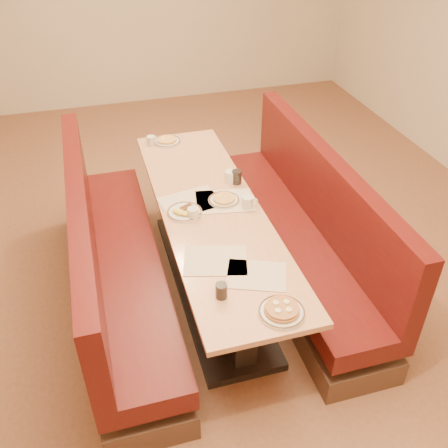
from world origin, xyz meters
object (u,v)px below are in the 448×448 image
object	(u,v)px
coffee_mug_b	(193,213)
coffee_mug_d	(152,140)
pancake_plate	(282,311)
soda_tumbler_mid	(237,177)
booth_left	(114,268)
coffee_mug_c	(231,176)
diner_table	(211,249)
eggs_plate	(184,212)
coffee_mug_a	(248,202)
soda_tumbler_near	(221,291)
booth_right	(301,234)

from	to	relation	value
coffee_mug_b	coffee_mug_d	distance (m)	1.19
pancake_plate	soda_tumbler_mid	xyz separation A→B (m)	(0.17, 1.38, 0.03)
booth_left	soda_tumbler_mid	xyz separation A→B (m)	(1.01, 0.28, 0.44)
pancake_plate	coffee_mug_d	xyz separation A→B (m)	(-0.35, 2.20, 0.02)
coffee_mug_b	coffee_mug_c	world-z (taller)	coffee_mug_c
diner_table	coffee_mug_b	size ratio (longest dim) A/B	24.51
eggs_plate	coffee_mug_a	world-z (taller)	coffee_mug_a
pancake_plate	coffee_mug_b	bearing A→B (deg)	104.17
soda_tumbler_mid	eggs_plate	bearing A→B (deg)	-148.33
diner_table	soda_tumbler_near	xyz separation A→B (m)	(-0.17, -0.89, 0.42)
booth_left	coffee_mug_b	size ratio (longest dim) A/B	24.51
coffee_mug_a	coffee_mug_d	size ratio (longest dim) A/B	1.20
eggs_plate	pancake_plate	bearing A→B (deg)	-74.36
diner_table	booth_left	size ratio (longest dim) A/B	1.00
booth_right	pancake_plate	xyz separation A→B (m)	(-0.62, -1.10, 0.41)
coffee_mug_c	coffee_mug_d	distance (m)	0.93
coffee_mug_b	soda_tumbler_near	xyz separation A→B (m)	(-0.03, -0.80, 0.01)
coffee_mug_c	soda_tumbler_mid	size ratio (longest dim) A/B	1.14
pancake_plate	soda_tumbler_near	distance (m)	0.35
eggs_plate	coffee_mug_b	size ratio (longest dim) A/B	2.41
coffee_mug_b	soda_tumbler_near	size ratio (longest dim) A/B	1.09
diner_table	soda_tumbler_near	distance (m)	1.00
booth_right	booth_left	bearing A→B (deg)	180.00
diner_table	eggs_plate	size ratio (longest dim) A/B	10.19
coffee_mug_b	coffee_mug_d	bearing A→B (deg)	113.96
booth_left	coffee_mug_a	world-z (taller)	booth_left
diner_table	pancake_plate	bearing A→B (deg)	-84.30
booth_right	soda_tumbler_mid	size ratio (longest dim) A/B	23.64
pancake_plate	coffee_mug_d	size ratio (longest dim) A/B	2.59
eggs_plate	soda_tumbler_mid	size ratio (longest dim) A/B	2.32
booth_left	coffee_mug_c	distance (m)	1.11
diner_table	booth_left	world-z (taller)	booth_left
diner_table	coffee_mug_d	world-z (taller)	coffee_mug_d
coffee_mug_b	coffee_mug_d	size ratio (longest dim) A/B	1.01
booth_right	soda_tumbler_mid	world-z (taller)	booth_right
diner_table	coffee_mug_a	xyz separation A→B (m)	(0.26, -0.07, 0.42)
diner_table	booth_right	bearing A→B (deg)	0.00
booth_left	booth_right	xyz separation A→B (m)	(1.46, 0.00, 0.00)
booth_left	eggs_plate	size ratio (longest dim) A/B	10.19
booth_left	pancake_plate	distance (m)	1.44
soda_tumbler_near	coffee_mug_d	bearing A→B (deg)	91.99
pancake_plate	eggs_plate	xyz separation A→B (m)	(-0.30, 1.09, -0.01)
coffee_mug_a	soda_tumbler_mid	bearing A→B (deg)	93.81
coffee_mug_c	coffee_mug_d	world-z (taller)	coffee_mug_c
coffee_mug_a	coffee_mug_b	size ratio (longest dim) A/B	1.18
diner_table	booth_right	distance (m)	0.73
diner_table	eggs_plate	distance (m)	0.44
pancake_plate	booth_left	bearing A→B (deg)	127.44
pancake_plate	soda_tumbler_mid	size ratio (longest dim) A/B	2.47
eggs_plate	soda_tumbler_near	size ratio (longest dim) A/B	2.63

